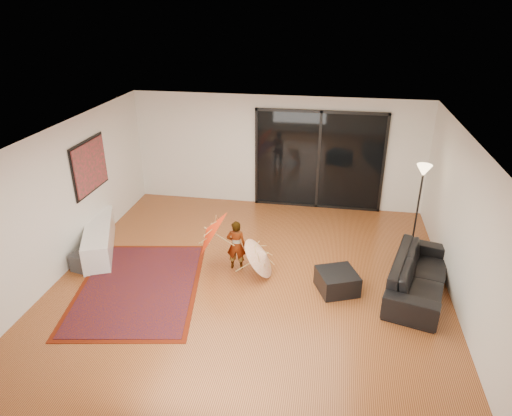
% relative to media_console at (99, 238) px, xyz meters
% --- Properties ---
extents(floor, '(7.00, 7.00, 0.00)m').
position_rel_media_console_xyz_m(floor, '(3.25, -0.55, -0.27)').
color(floor, '#AB5E2F').
rests_on(floor, ground).
extents(ceiling, '(7.00, 7.00, 0.00)m').
position_rel_media_console_xyz_m(ceiling, '(3.25, -0.55, 2.43)').
color(ceiling, white).
rests_on(ceiling, wall_back).
extents(wall_back, '(7.00, 0.00, 7.00)m').
position_rel_media_console_xyz_m(wall_back, '(3.25, 2.95, 1.08)').
color(wall_back, silver).
rests_on(wall_back, floor).
extents(wall_front, '(7.00, 0.00, 7.00)m').
position_rel_media_console_xyz_m(wall_front, '(3.25, -4.05, 1.08)').
color(wall_front, silver).
rests_on(wall_front, floor).
extents(wall_left, '(0.00, 7.00, 7.00)m').
position_rel_media_console_xyz_m(wall_left, '(-0.25, -0.55, 1.08)').
color(wall_left, silver).
rests_on(wall_left, floor).
extents(wall_right, '(0.00, 7.00, 7.00)m').
position_rel_media_console_xyz_m(wall_right, '(6.75, -0.55, 1.08)').
color(wall_right, silver).
rests_on(wall_right, floor).
extents(sliding_door, '(3.06, 0.07, 2.40)m').
position_rel_media_console_xyz_m(sliding_door, '(4.25, 2.91, 0.93)').
color(sliding_door, black).
rests_on(sliding_door, wall_back).
extents(painting, '(0.04, 1.28, 1.08)m').
position_rel_media_console_xyz_m(painting, '(-0.21, 0.45, 1.38)').
color(painting, black).
rests_on(painting, wall_left).
extents(media_console, '(1.24, 2.01, 0.55)m').
position_rel_media_console_xyz_m(media_console, '(0.00, 0.00, 0.00)').
color(media_console, white).
rests_on(media_console, floor).
extents(speaker, '(0.36, 0.36, 0.35)m').
position_rel_media_console_xyz_m(speaker, '(0.00, -0.76, -0.10)').
color(speaker, '#424244').
rests_on(speaker, floor).
extents(persian_rug, '(2.58, 3.27, 0.02)m').
position_rel_media_console_xyz_m(persian_rug, '(1.30, -1.13, -0.26)').
color(persian_rug, '#5A1707').
rests_on(persian_rug, floor).
extents(sofa, '(1.43, 2.37, 0.65)m').
position_rel_media_console_xyz_m(sofa, '(6.20, -0.39, 0.05)').
color(sofa, black).
rests_on(sofa, floor).
extents(ottoman, '(0.84, 0.84, 0.37)m').
position_rel_media_console_xyz_m(ottoman, '(4.80, -0.61, -0.09)').
color(ottoman, black).
rests_on(ottoman, floor).
extents(floor_lamp, '(0.30, 0.30, 1.75)m').
position_rel_media_console_xyz_m(floor_lamp, '(6.35, 1.37, 1.11)').
color(floor_lamp, black).
rests_on(floor_lamp, floor).
extents(child, '(0.38, 0.26, 0.99)m').
position_rel_media_console_xyz_m(child, '(2.90, -0.19, 0.22)').
color(child, '#999999').
rests_on(child, floor).
extents(parasol_orange, '(0.62, 0.93, 0.91)m').
position_rel_media_console_xyz_m(parasol_orange, '(2.35, -0.24, 0.46)').
color(parasol_orange, red).
rests_on(parasol_orange, child).
extents(parasol_white, '(0.64, 0.80, 0.92)m').
position_rel_media_console_xyz_m(parasol_white, '(3.50, -0.34, 0.23)').
color(parasol_white, silver).
rests_on(parasol_white, floor).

